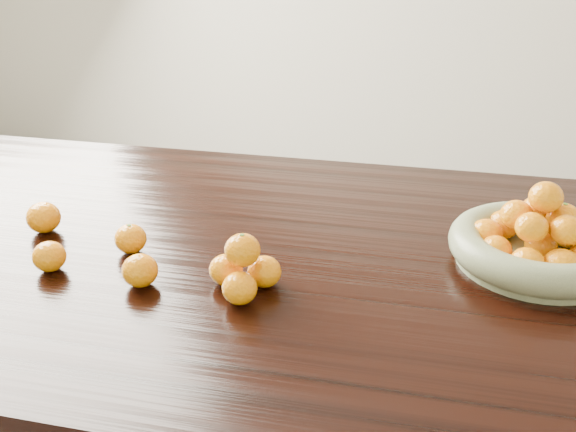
% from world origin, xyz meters
% --- Properties ---
extents(dining_table, '(2.00, 1.00, 0.75)m').
position_xyz_m(dining_table, '(0.00, 0.00, 0.66)').
color(dining_table, black).
rests_on(dining_table, ground).
extents(fruit_bowl, '(0.30, 0.30, 0.15)m').
position_xyz_m(fruit_bowl, '(0.47, 0.05, 0.79)').
color(fruit_bowl, gray).
rests_on(fruit_bowl, dining_table).
extents(orange_pyramid, '(0.12, 0.12, 0.10)m').
position_xyz_m(orange_pyramid, '(-0.00, -0.15, 0.79)').
color(orange_pyramid, orange).
rests_on(orange_pyramid, dining_table).
extents(loose_orange_0, '(0.06, 0.06, 0.05)m').
position_xyz_m(loose_orange_0, '(-0.24, -0.07, 0.78)').
color(loose_orange_0, orange).
rests_on(loose_orange_0, dining_table).
extents(loose_orange_1, '(0.06, 0.06, 0.05)m').
position_xyz_m(loose_orange_1, '(-0.35, -0.16, 0.78)').
color(loose_orange_1, orange).
rests_on(loose_orange_1, dining_table).
extents(loose_orange_2, '(0.06, 0.06, 0.06)m').
position_xyz_m(loose_orange_2, '(-0.17, -0.17, 0.78)').
color(loose_orange_2, orange).
rests_on(loose_orange_2, dining_table).
extents(loose_orange_3, '(0.06, 0.06, 0.06)m').
position_xyz_m(loose_orange_3, '(-0.44, -0.03, 0.78)').
color(loose_orange_3, orange).
rests_on(loose_orange_3, dining_table).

